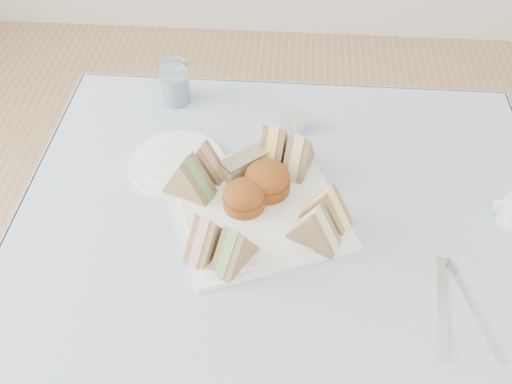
{
  "coord_description": "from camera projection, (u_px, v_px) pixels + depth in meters",
  "views": [
    {
      "loc": [
        0.0,
        -0.63,
        1.56
      ],
      "look_at": [
        -0.05,
        0.09,
        0.8
      ],
      "focal_mm": 40.0,
      "sensor_mm": 36.0,
      "label": 1
    }
  ],
  "objects": [
    {
      "name": "sandwich_bl_b",
      "position": [
        203.0,
        160.0,
        1.11
      ],
      "size": [
        0.1,
        0.07,
        0.08
      ],
      "primitive_type": null,
      "rotation": [
        0.0,
        0.0,
        2.83
      ],
      "color": "#A28059",
      "rests_on": "serving_plate"
    },
    {
      "name": "sandwich_bl_a",
      "position": [
        188.0,
        175.0,
        1.07
      ],
      "size": [
        0.11,
        0.08,
        0.09
      ],
      "primitive_type": null,
      "rotation": [
        0.0,
        0.0,
        2.74
      ],
      "color": "#A28059",
      "rests_on": "serving_plate"
    },
    {
      "name": "water_glass",
      "position": [
        174.0,
        83.0,
        1.29
      ],
      "size": [
        0.08,
        0.08,
        0.1
      ],
      "primitive_type": "cylinder",
      "rotation": [
        0.0,
        0.0,
        -0.32
      ],
      "color": "white",
      "rests_on": "tablecloth"
    },
    {
      "name": "fork",
      "position": [
        477.0,
        317.0,
        0.93
      ],
      "size": [
        0.05,
        0.17,
        0.0
      ],
      "primitive_type": "cube",
      "rotation": [
        0.0,
        0.0,
        0.27
      ],
      "color": "silver",
      "rests_on": "tablecloth"
    },
    {
      "name": "sandwich_br_a",
      "position": [
        299.0,
        153.0,
        1.12
      ],
      "size": [
        0.07,
        0.1,
        0.09
      ],
      "primitive_type": null,
      "rotation": [
        0.0,
        0.0,
        -1.85
      ],
      "color": "#A28059",
      "rests_on": "serving_plate"
    },
    {
      "name": "sandwich_fr_b",
      "position": [
        315.0,
        225.0,
        0.99
      ],
      "size": [
        0.11,
        0.08,
        0.09
      ],
      "primitive_type": null,
      "rotation": [
        0.0,
        0.0,
        -0.46
      ],
      "color": "#A28059",
      "rests_on": "serving_plate"
    },
    {
      "name": "sandwich_br_b",
      "position": [
        274.0,
        144.0,
        1.14
      ],
      "size": [
        0.07,
        0.11,
        0.09
      ],
      "primitive_type": null,
      "rotation": [
        0.0,
        0.0,
        -1.8
      ],
      "color": "#A28059",
      "rests_on": "serving_plate"
    },
    {
      "name": "scone_right",
      "position": [
        267.0,
        180.0,
        1.09
      ],
      "size": [
        0.12,
        0.12,
        0.06
      ],
      "primitive_type": "cylinder",
      "rotation": [
        0.0,
        0.0,
        0.56
      ],
      "color": "#9C521F",
      "rests_on": "serving_plate"
    },
    {
      "name": "sandwich_fl_b",
      "position": [
        235.0,
        245.0,
        0.96
      ],
      "size": [
        0.09,
        0.1,
        0.08
      ],
      "primitive_type": null,
      "rotation": [
        0.0,
        0.0,
        1.01
      ],
      "color": "#A28059",
      "rests_on": "serving_plate"
    },
    {
      "name": "table",
      "position": [
        276.0,
        352.0,
        1.3
      ],
      "size": [
        0.9,
        0.9,
        0.74
      ],
      "primitive_type": "cube",
      "color": "brown",
      "rests_on": "floor"
    },
    {
      "name": "side_plate",
      "position": [
        177.0,
        163.0,
        1.17
      ],
      "size": [
        0.24,
        0.24,
        0.01
      ],
      "primitive_type": "cylinder",
      "rotation": [
        0.0,
        0.0,
        0.26
      ],
      "color": "white",
      "rests_on": "tablecloth"
    },
    {
      "name": "sandwich_fl_a",
      "position": [
        207.0,
        234.0,
        0.98
      ],
      "size": [
        0.09,
        0.1,
        0.08
      ],
      "primitive_type": null,
      "rotation": [
        0.0,
        0.0,
        1.05
      ],
      "color": "#A28059",
      "rests_on": "serving_plate"
    },
    {
      "name": "pastry_slice",
      "position": [
        245.0,
        165.0,
        1.13
      ],
      "size": [
        0.1,
        0.09,
        0.04
      ],
      "primitive_type": "cube",
      "rotation": [
        0.0,
        0.0,
        0.73
      ],
      "color": "beige",
      "rests_on": "serving_plate"
    },
    {
      "name": "sandwich_fr_a",
      "position": [
        327.0,
        205.0,
        1.03
      ],
      "size": [
        0.11,
        0.08,
        0.08
      ],
      "primitive_type": null,
      "rotation": [
        0.0,
        0.0,
        -0.46
      ],
      "color": "#A28059",
      "rests_on": "serving_plate"
    },
    {
      "name": "serving_plate",
      "position": [
        256.0,
        208.0,
        1.09
      ],
      "size": [
        0.39,
        0.39,
        0.01
      ],
      "primitive_type": "cube",
      "rotation": [
        0.0,
        0.0,
        0.38
      ],
      "color": "white",
      "rests_on": "tablecloth"
    },
    {
      "name": "tea_strainer",
      "position": [
        293.0,
        123.0,
        1.24
      ],
      "size": [
        0.09,
        0.09,
        0.04
      ],
      "primitive_type": "cylinder",
      "rotation": [
        0.0,
        0.0,
        0.4
      ],
      "color": "silver",
      "rests_on": "tablecloth"
    },
    {
      "name": "scone_left",
      "position": [
        244.0,
        197.0,
        1.06
      ],
      "size": [
        0.11,
        0.11,
        0.05
      ],
      "primitive_type": "cylinder",
      "rotation": [
        0.0,
        0.0,
        0.41
      ],
      "color": "#9C521F",
      "rests_on": "serving_plate"
    },
    {
      "name": "knife",
      "position": [
        442.0,
        305.0,
        0.94
      ],
      "size": [
        0.04,
        0.2,
        0.0
      ],
      "primitive_type": "cube",
      "rotation": [
        0.0,
        0.0,
        -0.13
      ],
      "color": "silver",
      "rests_on": "tablecloth"
    },
    {
      "name": "tablecloth",
      "position": [
        281.0,
        251.0,
        1.03
      ],
      "size": [
        1.02,
        1.02,
        0.01
      ],
      "primitive_type": "cube",
      "color": "silver",
      "rests_on": "table"
    }
  ]
}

